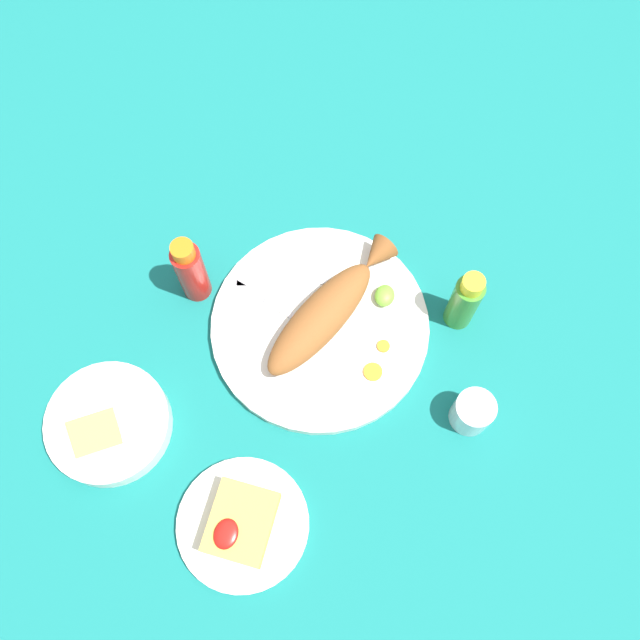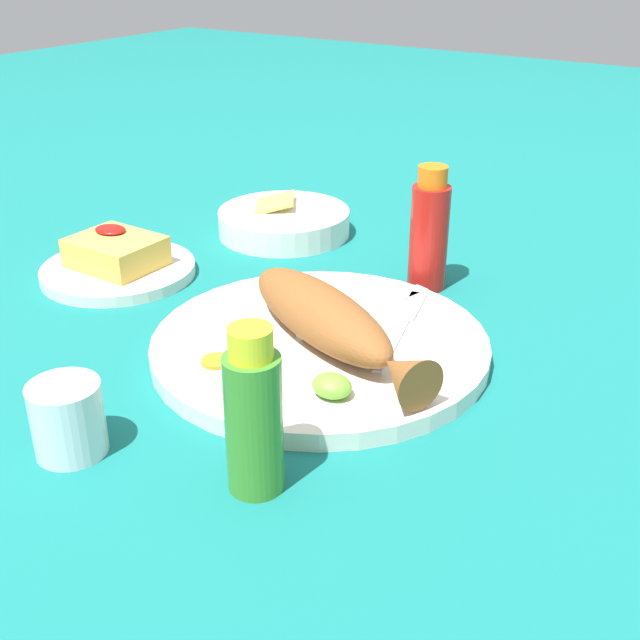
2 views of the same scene
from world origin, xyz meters
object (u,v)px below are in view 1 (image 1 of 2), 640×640
(fork_near, at_px, (269,304))
(salt_cup, at_px, (472,413))
(main_plate, at_px, (320,327))
(fried_fish, at_px, (327,311))
(side_plate_fries, at_px, (243,524))
(guacamole_bowl, at_px, (108,424))
(fork_far, at_px, (286,281))
(hot_sauce_bottle_red, at_px, (191,271))
(hot_sauce_bottle_green, at_px, (465,301))

(fork_near, distance_m, salt_cup, 0.35)
(main_plate, bearing_deg, fork_near, -96.73)
(main_plate, height_order, fried_fish, fried_fish)
(side_plate_fries, relative_size, guacamole_bowl, 1.03)
(side_plate_fries, bearing_deg, fork_near, -169.33)
(salt_cup, bearing_deg, main_plate, -106.87)
(salt_cup, bearing_deg, fork_far, -112.26)
(fried_fish, distance_m, guacamole_bowl, 0.37)
(fork_far, bearing_deg, fork_near, 55.90)
(main_plate, bearing_deg, salt_cup, 73.13)
(fried_fish, distance_m, fork_near, 0.10)
(side_plate_fries, bearing_deg, fried_fish, 174.54)
(fork_far, bearing_deg, salt_cup, 142.33)
(fork_far, xyz_separation_m, hot_sauce_bottle_red, (0.04, -0.14, 0.05))
(side_plate_fries, bearing_deg, main_plate, 175.51)
(hot_sauce_bottle_green, bearing_deg, salt_cup, 17.68)
(salt_cup, bearing_deg, fork_near, -104.36)
(hot_sauce_bottle_green, height_order, side_plate_fries, hot_sauce_bottle_green)
(hot_sauce_bottle_green, xyz_separation_m, guacamole_bowl, (0.31, -0.46, -0.04))
(salt_cup, bearing_deg, hot_sauce_bottle_red, -101.02)
(salt_cup, distance_m, side_plate_fries, 0.37)
(fork_near, xyz_separation_m, hot_sauce_bottle_red, (-0.00, -0.12, 0.05))
(fried_fish, bearing_deg, guacamole_bowl, -22.25)
(fork_far, height_order, hot_sauce_bottle_green, hot_sauce_bottle_green)
(fork_near, bearing_deg, guacamole_bowl, 70.59)
(hot_sauce_bottle_red, bearing_deg, fried_fish, 90.58)
(fork_far, height_order, guacamole_bowl, guacamole_bowl)
(fried_fish, bearing_deg, fork_far, -93.20)
(hot_sauce_bottle_red, distance_m, salt_cup, 0.47)
(fork_far, xyz_separation_m, side_plate_fries, (0.38, 0.05, -0.01))
(fork_near, xyz_separation_m, side_plate_fries, (0.33, 0.06, -0.01))
(fork_far, height_order, salt_cup, salt_cup)
(fork_near, height_order, side_plate_fries, fork_near)
(hot_sauce_bottle_red, relative_size, salt_cup, 2.34)
(fork_near, relative_size, hot_sauce_bottle_red, 1.22)
(hot_sauce_bottle_green, relative_size, guacamole_bowl, 0.76)
(main_plate, distance_m, fork_near, 0.09)
(fried_fish, height_order, fork_far, fried_fish)
(fried_fish, relative_size, guacamole_bowl, 1.51)
(main_plate, bearing_deg, hot_sauce_bottle_red, -93.58)
(fork_far, height_order, side_plate_fries, fork_far)
(fried_fish, distance_m, hot_sauce_bottle_green, 0.21)
(main_plate, relative_size, side_plate_fries, 1.81)
(salt_cup, relative_size, guacamole_bowl, 0.35)
(hot_sauce_bottle_green, bearing_deg, fried_fish, -72.34)
(fried_fish, xyz_separation_m, fork_near, (0.00, -0.09, -0.03))
(fork_far, distance_m, guacamole_bowl, 0.35)
(hot_sauce_bottle_red, bearing_deg, fork_far, 107.43)
(fried_fish, xyz_separation_m, side_plate_fries, (0.33, -0.03, -0.04))
(hot_sauce_bottle_red, xyz_separation_m, side_plate_fries, (0.33, 0.18, -0.06))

